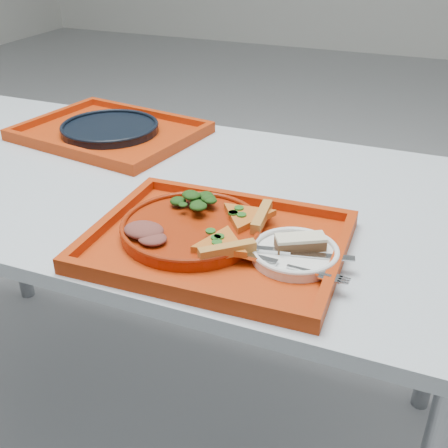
{
  "coord_description": "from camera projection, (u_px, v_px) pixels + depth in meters",
  "views": [
    {
      "loc": [
        0.63,
        -1.01,
        1.29
      ],
      "look_at": [
        0.29,
        -0.17,
        0.78
      ],
      "focal_mm": 45.0,
      "sensor_mm": 36.0,
      "label": 1
    }
  ],
  "objects": [
    {
      "name": "navy_plate",
      "position": [
        110.0,
        129.0,
        1.51
      ],
      "size": [
        0.26,
        0.26,
        0.02
      ],
      "primitive_type": "cylinder",
      "color": "black",
      "rests_on": "tray_far"
    },
    {
      "name": "table",
      "position": [
        137.0,
        206.0,
        1.32
      ],
      "size": [
        1.6,
        0.8,
        0.75
      ],
      "color": "#AAB5BE",
      "rests_on": "ground"
    },
    {
      "name": "pizza_slice_b",
      "position": [
        246.0,
        214.0,
        1.05
      ],
      "size": [
        0.13,
        0.12,
        0.02
      ],
      "primitive_type": null,
      "rotation": [
        0.0,
        0.0,
        3.24
      ],
      "color": "orange",
      "rests_on": "dinner_plate"
    },
    {
      "name": "ground",
      "position": [
        155.0,
        410.0,
        1.65
      ],
      "size": [
        10.0,
        10.0,
        0.0
      ],
      "primitive_type": "plane",
      "color": "gray",
      "rests_on": "ground"
    },
    {
      "name": "dessert_bar",
      "position": [
        300.0,
        242.0,
        0.96
      ],
      "size": [
        0.09,
        0.07,
        0.02
      ],
      "rotation": [
        0.0,
        0.0,
        0.51
      ],
      "color": "#4E2B1A",
      "rests_on": "side_plate"
    },
    {
      "name": "salad_heap",
      "position": [
        194.0,
        199.0,
        1.08
      ],
      "size": [
        0.08,
        0.07,
        0.04
      ],
      "primitive_type": "ellipsoid",
      "color": "black",
      "rests_on": "dinner_plate"
    },
    {
      "name": "side_plate",
      "position": [
        295.0,
        255.0,
        0.96
      ],
      "size": [
        0.15,
        0.15,
        0.01
      ],
      "primitive_type": "cylinder",
      "color": "white",
      "rests_on": "tray_main"
    },
    {
      "name": "tray_far",
      "position": [
        110.0,
        134.0,
        1.52
      ],
      "size": [
        0.5,
        0.42,
        0.01
      ],
      "primitive_type": "cube",
      "rotation": [
        0.0,
        0.0,
        -0.16
      ],
      "color": "#A52C08",
      "rests_on": "table"
    },
    {
      "name": "meat_portion",
      "position": [
        144.0,
        230.0,
        0.99
      ],
      "size": [
        0.07,
        0.06,
        0.02
      ],
      "primitive_type": "ellipsoid",
      "color": "brown",
      "rests_on": "dinner_plate"
    },
    {
      "name": "pizza_slice_a",
      "position": [
        222.0,
        242.0,
        0.96
      ],
      "size": [
        0.15,
        0.15,
        0.02
      ],
      "primitive_type": null,
      "rotation": [
        0.0,
        0.0,
        2.29
      ],
      "color": "orange",
      "rests_on": "dinner_plate"
    },
    {
      "name": "dinner_plate",
      "position": [
        192.0,
        229.0,
        1.03
      ],
      "size": [
        0.26,
        0.26,
        0.02
      ],
      "primitive_type": "cylinder",
      "color": "maroon",
      "rests_on": "tray_main"
    },
    {
      "name": "tray_main",
      "position": [
        217.0,
        245.0,
        1.02
      ],
      "size": [
        0.46,
        0.36,
        0.01
      ],
      "primitive_type": "cube",
      "rotation": [
        0.0,
        0.0,
        0.03
      ],
      "color": "#A52C08",
      "rests_on": "table"
    },
    {
      "name": "knife",
      "position": [
        299.0,
        253.0,
        0.95
      ],
      "size": [
        0.18,
        0.05,
        0.01
      ],
      "primitive_type": "cube",
      "rotation": [
        0.0,
        0.0,
        0.21
      ],
      "color": "silver",
      "rests_on": "side_plate"
    },
    {
      "name": "fork",
      "position": [
        286.0,
        265.0,
        0.91
      ],
      "size": [
        0.19,
        0.03,
        0.01
      ],
      "primitive_type": "cube",
      "rotation": [
        0.0,
        0.0,
        -0.05
      ],
      "color": "silver",
      "rests_on": "side_plate"
    }
  ]
}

